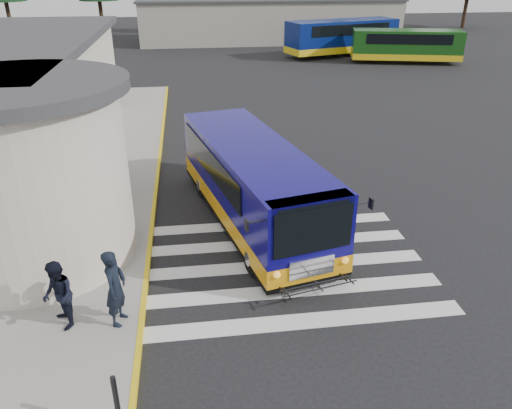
{
  "coord_description": "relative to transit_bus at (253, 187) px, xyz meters",
  "views": [
    {
      "loc": [
        -2.67,
        -12.15,
        7.49
      ],
      "look_at": [
        -1.09,
        -0.5,
        1.76
      ],
      "focal_mm": 35.0,
      "sensor_mm": 36.0,
      "label": 1
    }
  ],
  "objects": [
    {
      "name": "ground",
      "position": [
        0.85,
        -1.87,
        -1.21
      ],
      "size": [
        140.0,
        140.0,
        0.0
      ],
      "primitive_type": "plane",
      "color": "black",
      "rests_on": "ground"
    },
    {
      "name": "sidewalk",
      "position": [
        -8.15,
        2.13,
        -1.14
      ],
      "size": [
        10.0,
        34.0,
        0.15
      ],
      "primitive_type": "cube",
      "color": "gray",
      "rests_on": "ground"
    },
    {
      "name": "curb_strip",
      "position": [
        -3.2,
        2.13,
        -1.13
      ],
      "size": [
        0.12,
        34.0,
        0.16
      ],
      "primitive_type": "cube",
      "color": "yellow",
      "rests_on": "ground"
    },
    {
      "name": "crosswalk",
      "position": [
        0.35,
        -2.67,
        -1.21
      ],
      "size": [
        8.0,
        5.35,
        0.01
      ],
      "color": "silver",
      "rests_on": "ground"
    },
    {
      "name": "depot_building",
      "position": [
        6.85,
        40.13,
        0.89
      ],
      "size": [
        26.4,
        8.4,
        4.2
      ],
      "color": "gray",
      "rests_on": "ground"
    },
    {
      "name": "transit_bus",
      "position": [
        0.0,
        0.0,
        0.0
      ],
      "size": [
        4.54,
        9.26,
        2.54
      ],
      "rotation": [
        0.0,
        0.0,
        0.22
      ],
      "color": "#0D0864",
      "rests_on": "ground"
    },
    {
      "name": "pedestrian_a",
      "position": [
        -3.66,
        -4.68,
        -0.15
      ],
      "size": [
        0.59,
        0.76,
        1.83
      ],
      "primitive_type": "imported",
      "rotation": [
        0.0,
        0.0,
        1.31
      ],
      "color": "black",
      "rests_on": "sidewalk"
    },
    {
      "name": "pedestrian_b",
      "position": [
        -4.89,
        -4.67,
        -0.25
      ],
      "size": [
        0.9,
        0.98,
        1.63
      ],
      "primitive_type": "imported",
      "rotation": [
        0.0,
        0.0,
        -1.12
      ],
      "color": "black",
      "rests_on": "sidewalk"
    },
    {
      "name": "bollard",
      "position": [
        -3.35,
        -7.61,
        -0.48
      ],
      "size": [
        0.1,
        0.1,
        1.16
      ],
      "primitive_type": "cylinder",
      "color": "black",
      "rests_on": "sidewalk"
    },
    {
      "name": "far_bus_a",
      "position": [
        11.75,
        30.12,
        0.46
      ],
      "size": [
        10.38,
        5.57,
        2.58
      ],
      "rotation": [
        0.0,
        0.0,
        1.86
      ],
      "color": "#071658",
      "rests_on": "ground"
    },
    {
      "name": "far_bus_b",
      "position": [
        15.92,
        26.01,
        0.23
      ],
      "size": [
        8.96,
        4.42,
        2.23
      ],
      "rotation": [
        0.0,
        0.0,
        1.33
      ],
      "color": "#154612",
      "rests_on": "ground"
    }
  ]
}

